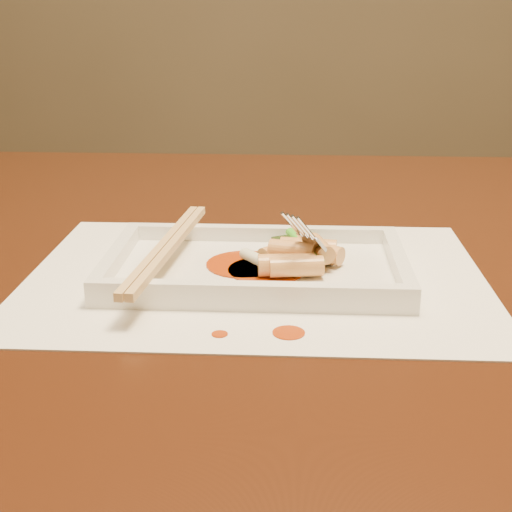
{
  "coord_description": "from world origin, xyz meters",
  "views": [
    {
      "loc": [
        0.08,
        -0.67,
        0.98
      ],
      "look_at": [
        0.05,
        -0.08,
        0.77
      ],
      "focal_mm": 50.0,
      "sensor_mm": 36.0,
      "label": 1
    }
  ],
  "objects_px": {
    "table": "(212,338)",
    "placemat": "(256,276)",
    "fork": "(338,181)",
    "chopstick_a": "(163,246)",
    "plate_base": "(256,271)"
  },
  "relations": [
    {
      "from": "placemat",
      "to": "plate_base",
      "type": "height_order",
      "value": "plate_base"
    },
    {
      "from": "fork",
      "to": "plate_base",
      "type": "bearing_deg",
      "value": -165.58
    },
    {
      "from": "placemat",
      "to": "fork",
      "type": "distance_m",
      "value": 0.11
    },
    {
      "from": "table",
      "to": "chopstick_a",
      "type": "bearing_deg",
      "value": -111.51
    },
    {
      "from": "table",
      "to": "chopstick_a",
      "type": "xyz_separation_m",
      "value": [
        -0.03,
        -0.08,
        0.13
      ]
    },
    {
      "from": "chopstick_a",
      "to": "fork",
      "type": "xyz_separation_m",
      "value": [
        0.15,
        0.02,
        0.06
      ]
    },
    {
      "from": "placemat",
      "to": "chopstick_a",
      "type": "bearing_deg",
      "value": 180.0
    },
    {
      "from": "table",
      "to": "placemat",
      "type": "height_order",
      "value": "placemat"
    },
    {
      "from": "placemat",
      "to": "plate_base",
      "type": "distance_m",
      "value": 0.0
    },
    {
      "from": "table",
      "to": "placemat",
      "type": "relative_size",
      "value": 3.5
    },
    {
      "from": "placemat",
      "to": "fork",
      "type": "height_order",
      "value": "fork"
    },
    {
      "from": "table",
      "to": "placemat",
      "type": "bearing_deg",
      "value": -57.99
    },
    {
      "from": "placemat",
      "to": "table",
      "type": "bearing_deg",
      "value": 122.01
    },
    {
      "from": "placemat",
      "to": "chopstick_a",
      "type": "distance_m",
      "value": 0.09
    },
    {
      "from": "placemat",
      "to": "fork",
      "type": "xyz_separation_m",
      "value": [
        0.07,
        0.02,
        0.08
      ]
    }
  ]
}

